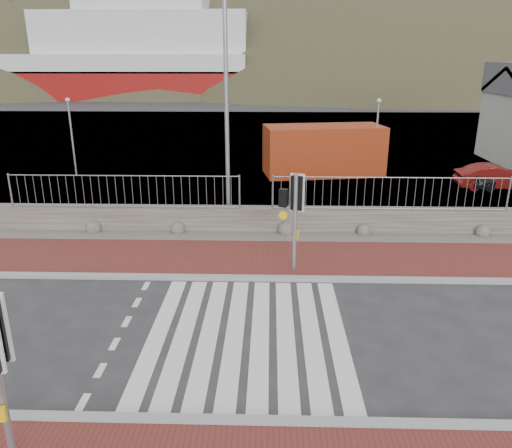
{
  "coord_description": "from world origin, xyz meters",
  "views": [
    {
      "loc": [
        0.5,
        -10.24,
        6.24
      ],
      "look_at": [
        0.12,
        3.0,
        1.72
      ],
      "focal_mm": 35.0,
      "sensor_mm": 36.0,
      "label": 1
    }
  ],
  "objects_px": {
    "traffic_signal_far": "(294,202)",
    "streetlight": "(230,91)",
    "shipping_container": "(323,150)",
    "ferry": "(104,60)",
    "car_a": "(500,177)",
    "car_b": "(494,177)"
  },
  "relations": [
    {
      "from": "shipping_container",
      "to": "car_a",
      "type": "distance_m",
      "value": 8.85
    },
    {
      "from": "traffic_signal_far",
      "to": "shipping_container",
      "type": "distance_m",
      "value": 13.22
    },
    {
      "from": "shipping_container",
      "to": "traffic_signal_far",
      "type": "bearing_deg",
      "value": -108.84
    },
    {
      "from": "streetlight",
      "to": "car_a",
      "type": "relative_size",
      "value": 2.7
    },
    {
      "from": "car_b",
      "to": "traffic_signal_far",
      "type": "bearing_deg",
      "value": 136.53
    },
    {
      "from": "car_b",
      "to": "ferry",
      "type": "bearing_deg",
      "value": 35.68
    },
    {
      "from": "ferry",
      "to": "car_b",
      "type": "xyz_separation_m",
      "value": [
        36.04,
        -54.19,
        -4.77
      ]
    },
    {
      "from": "car_b",
      "to": "shipping_container",
      "type": "bearing_deg",
      "value": 71.46
    },
    {
      "from": "traffic_signal_far",
      "to": "streetlight",
      "type": "height_order",
      "value": "streetlight"
    },
    {
      "from": "traffic_signal_far",
      "to": "streetlight",
      "type": "xyz_separation_m",
      "value": [
        -2.15,
        4.38,
        2.81
      ]
    },
    {
      "from": "traffic_signal_far",
      "to": "streetlight",
      "type": "relative_size",
      "value": 0.34
    },
    {
      "from": "traffic_signal_far",
      "to": "car_a",
      "type": "distance_m",
      "value": 14.71
    },
    {
      "from": "streetlight",
      "to": "shipping_container",
      "type": "xyz_separation_m",
      "value": [
        4.32,
        8.64,
        -3.68
      ]
    },
    {
      "from": "shipping_container",
      "to": "car_a",
      "type": "height_order",
      "value": "shipping_container"
    },
    {
      "from": "car_a",
      "to": "car_b",
      "type": "xyz_separation_m",
      "value": [
        -0.32,
        -0.15,
        0.04
      ]
    },
    {
      "from": "traffic_signal_far",
      "to": "car_a",
      "type": "bearing_deg",
      "value": -115.15
    },
    {
      "from": "traffic_signal_far",
      "to": "streetlight",
      "type": "distance_m",
      "value": 5.63
    },
    {
      "from": "traffic_signal_far",
      "to": "shipping_container",
      "type": "xyz_separation_m",
      "value": [
        2.17,
        13.02,
        -0.87
      ]
    },
    {
      "from": "ferry",
      "to": "streetlight",
      "type": "distance_m",
      "value": 64.35
    },
    {
      "from": "car_a",
      "to": "car_b",
      "type": "height_order",
      "value": "car_b"
    },
    {
      "from": "ferry",
      "to": "traffic_signal_far",
      "type": "bearing_deg",
      "value": -68.06
    },
    {
      "from": "car_a",
      "to": "car_b",
      "type": "bearing_deg",
      "value": 101.56
    }
  ]
}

